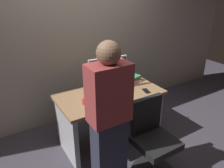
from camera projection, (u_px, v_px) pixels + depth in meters
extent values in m
plane|color=#3D3842|center=(110.00, 139.00, 3.21)|extent=(9.00, 9.00, 0.00)
cube|color=#9E9384|center=(79.00, 26.00, 3.31)|extent=(6.40, 0.10, 3.00)
cube|color=#93704C|center=(110.00, 94.00, 2.91)|extent=(1.39, 0.72, 0.04)
cube|color=#B2B2B7|center=(67.00, 133.00, 2.77)|extent=(0.06, 0.64, 0.71)
cube|color=#B2B2B7|center=(146.00, 106.00, 3.37)|extent=(0.06, 0.64, 0.71)
cylinder|color=black|center=(154.00, 159.00, 2.53)|extent=(0.05, 0.05, 0.39)
cube|color=black|center=(156.00, 143.00, 2.44)|extent=(0.44, 0.44, 0.08)
cube|color=black|center=(146.00, 115.00, 2.48)|extent=(0.40, 0.06, 0.44)
cube|color=#262838|center=(109.00, 154.00, 2.32)|extent=(0.34, 0.20, 0.85)
cube|color=maroon|center=(109.00, 94.00, 2.03)|extent=(0.40, 0.24, 0.58)
sphere|color=brown|center=(109.00, 53.00, 1.87)|extent=(0.22, 0.22, 0.22)
cube|color=silver|center=(108.00, 89.00, 3.00)|extent=(0.21, 0.16, 0.02)
cube|color=silver|center=(108.00, 86.00, 2.98)|extent=(0.04, 0.03, 0.08)
cube|color=silver|center=(108.00, 71.00, 2.89)|extent=(0.54, 0.09, 0.36)
cube|color=black|center=(109.00, 71.00, 2.88)|extent=(0.49, 0.06, 0.32)
cube|color=#262626|center=(108.00, 96.00, 2.80)|extent=(0.43, 0.14, 0.02)
ellipsoid|color=white|center=(126.00, 91.00, 2.92)|extent=(0.06, 0.10, 0.03)
cylinder|color=#D84C3F|center=(84.00, 101.00, 2.62)|extent=(0.07, 0.07, 0.09)
cube|color=white|center=(133.00, 80.00, 3.26)|extent=(0.19, 0.17, 0.03)
cube|color=red|center=(133.00, 79.00, 3.26)|extent=(0.19, 0.16, 0.02)
cube|color=#338C59|center=(133.00, 77.00, 3.24)|extent=(0.23, 0.19, 0.04)
cube|color=black|center=(146.00, 91.00, 2.95)|extent=(0.10, 0.16, 0.01)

